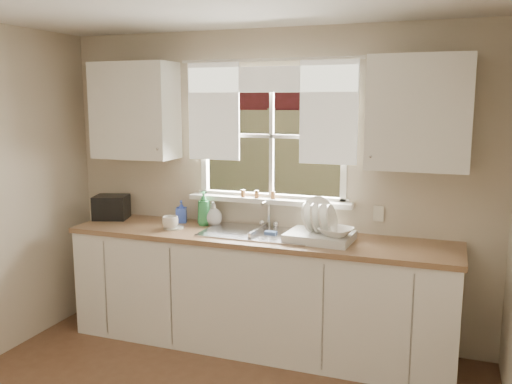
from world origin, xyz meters
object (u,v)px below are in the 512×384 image
(dish_rack, at_px, (320,232))
(cup, at_px, (170,223))
(soap_bottle_a, at_px, (204,208))
(black_appliance, at_px, (111,207))

(dish_rack, distance_m, cup, 1.22)
(dish_rack, height_order, soap_bottle_a, dish_rack)
(cup, distance_m, black_appliance, 0.70)
(soap_bottle_a, xyz_separation_m, black_appliance, (-0.87, -0.05, -0.04))
(cup, xyz_separation_m, black_appliance, (-0.67, 0.17, 0.05))
(dish_rack, xyz_separation_m, black_appliance, (-1.90, 0.12, 0.03))
(dish_rack, xyz_separation_m, soap_bottle_a, (-1.02, 0.17, 0.07))
(cup, relative_size, black_appliance, 0.47)
(cup, bearing_deg, soap_bottle_a, 50.84)
(cup, height_order, black_appliance, black_appliance)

